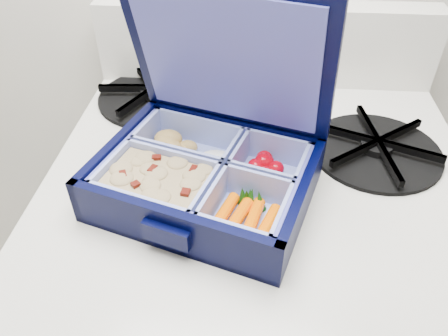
# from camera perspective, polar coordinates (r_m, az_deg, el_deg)

# --- Properties ---
(stove) EXTENTS (0.56, 0.56, 0.84)m
(stove) POSITION_cam_1_polar(r_m,az_deg,el_deg) (0.91, 3.33, -20.85)
(stove) COLOR silver
(stove) RESTS_ON floor
(bento_box) EXTENTS (0.29, 0.26, 0.06)m
(bento_box) POSITION_cam_1_polar(r_m,az_deg,el_deg) (0.52, -2.43, -1.30)
(bento_box) COLOR black
(bento_box) RESTS_ON stove
(burner_grate) EXTENTS (0.23, 0.23, 0.03)m
(burner_grate) POSITION_cam_1_polar(r_m,az_deg,el_deg) (0.63, 19.36, 2.86)
(burner_grate) COLOR black
(burner_grate) RESTS_ON stove
(burner_grate_rear) EXTENTS (0.20, 0.20, 0.02)m
(burner_grate_rear) POSITION_cam_1_polar(r_m,az_deg,el_deg) (0.73, -8.91, 9.68)
(burner_grate_rear) COLOR black
(burner_grate_rear) RESTS_ON stove
(fork) EXTENTS (0.12, 0.15, 0.01)m
(fork) POSITION_cam_1_polar(r_m,az_deg,el_deg) (0.64, -0.74, 4.85)
(fork) COLOR silver
(fork) RESTS_ON stove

